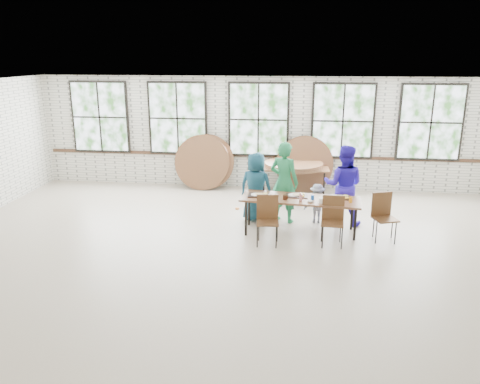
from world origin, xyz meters
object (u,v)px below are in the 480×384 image
object	(u,v)px
dining_table	(300,201)
chair_near_left	(268,215)
storage_table	(293,169)
chair_near_right	(333,216)

from	to	relation	value
dining_table	chair_near_left	xyz separation A→B (m)	(-0.63, -0.62, -0.13)
dining_table	storage_table	world-z (taller)	same
storage_table	chair_near_right	bearing A→B (deg)	-77.42
chair_near_left	storage_table	distance (m)	3.35
dining_table	storage_table	size ratio (longest dim) A/B	1.36
dining_table	chair_near_left	size ratio (longest dim) A/B	2.60
chair_near_right	dining_table	bearing A→B (deg)	145.01
chair_near_left	chair_near_right	xyz separation A→B (m)	(1.24, 0.11, 0.00)
storage_table	chair_near_left	bearing A→B (deg)	-99.06
dining_table	storage_table	distance (m)	2.70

